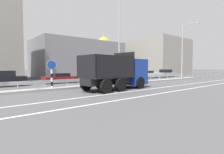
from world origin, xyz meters
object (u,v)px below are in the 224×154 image
street_lamp_3 (184,49)px  street_lamp_2 (120,32)px  median_road_sign (52,74)px  parked_car_6 (125,75)px  parked_car_7 (147,74)px  parked_car_4 (61,78)px  parked_car_5 (98,76)px  church_tower (104,56)px  parked_car_3 (4,79)px  parked_car_8 (166,73)px  dump_truck (122,74)px

street_lamp_3 → street_lamp_2: bearing=-179.7°
median_road_sign → street_lamp_2: size_ratio=0.24×
street_lamp_3 → parked_car_6: bearing=142.8°
parked_car_7 → parked_car_4: bearing=-88.7°
parked_car_5 → church_tower: 24.39m
parked_car_7 → median_road_sign: bearing=-70.9°
parked_car_4 → parked_car_5: bearing=84.4°
street_lamp_3 → parked_car_3: bearing=165.8°
street_lamp_3 → median_road_sign: bearing=179.3°
parked_car_4 → parked_car_8: (21.07, -0.69, 0.11)m
street_lamp_2 → parked_car_7: street_lamp_2 is taller
median_road_sign → church_tower: (23.46, 24.04, 3.58)m
median_road_sign → street_lamp_3: bearing=-0.7°
parked_car_3 → church_tower: church_tower is taller
dump_truck → parked_car_3: bearing=-142.5°
dump_truck → parked_car_7: (13.45, 8.16, -0.61)m
street_lamp_2 → church_tower: 29.23m
street_lamp_2 → parked_car_7: 13.59m
street_lamp_2 → parked_car_6: bearing=42.8°
parked_car_7 → street_lamp_2: bearing=-60.3°
street_lamp_2 → parked_car_4: size_ratio=2.34×
church_tower → parked_car_3: bearing=-144.9°
parked_car_4 → parked_car_8: size_ratio=0.90×
parked_car_4 → parked_car_7: size_ratio=0.91×
street_lamp_2 → parked_car_8: 18.61m
parked_car_4 → street_lamp_2: bearing=33.1°
parked_car_8 → parked_car_7: bearing=-92.2°
dump_truck → parked_car_6: (8.23, 8.23, -0.67)m
parked_car_3 → dump_truck: bearing=-139.3°
church_tower → median_road_sign: bearing=-134.3°
street_lamp_2 → parked_car_5: (1.06, 5.66, -4.94)m
dump_truck → church_tower: bearing=140.8°
dump_truck → parked_car_7: 15.74m
parked_car_6 → church_tower: church_tower is taller
median_road_sign → parked_car_3: median_road_sign is taller
street_lamp_2 → parked_car_5: size_ratio=2.61×
dump_truck → street_lamp_2: 5.49m
parked_car_5 → church_tower: bearing=136.7°
parked_car_3 → parked_car_7: (21.36, -0.44, -0.09)m
median_road_sign → parked_car_3: size_ratio=0.62×
median_road_sign → church_tower: bearing=45.7°
street_lamp_3 → parked_car_6: 10.15m
street_lamp_3 → dump_truck: bearing=-170.4°
parked_car_3 → parked_car_8: size_ratio=0.81×
parked_car_6 → parked_car_8: parked_car_8 is taller
parked_car_3 → parked_car_8: 27.11m
parked_car_4 → church_tower: 27.46m
median_road_sign → parked_car_6: size_ratio=0.61×
parked_car_6 → parked_car_3: bearing=91.4°
parked_car_3 → street_lamp_2: bearing=-123.0°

